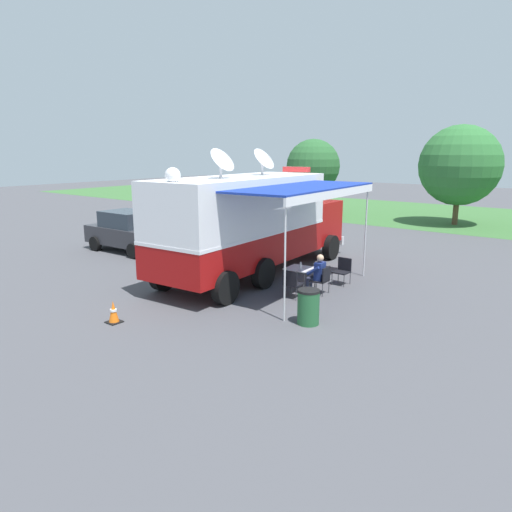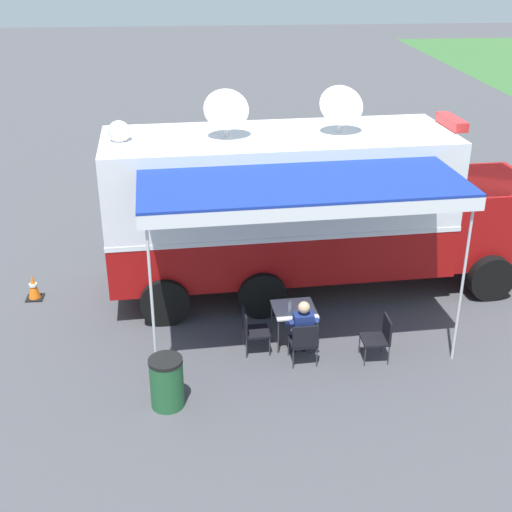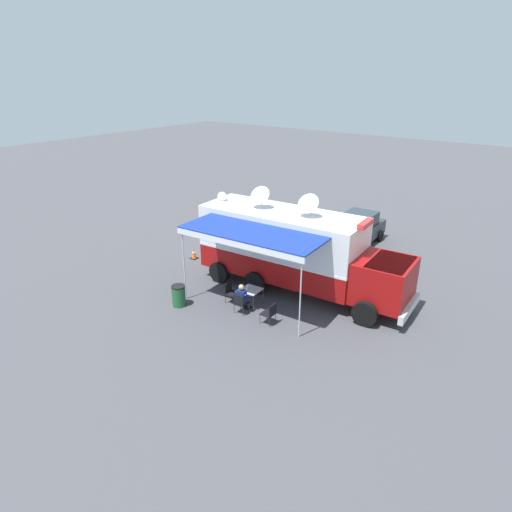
# 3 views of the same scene
# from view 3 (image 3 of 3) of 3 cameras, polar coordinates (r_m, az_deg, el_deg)

# --- Properties ---
(ground_plane) EXTENTS (100.00, 100.00, 0.00)m
(ground_plane) POSITION_cam_3_polar(r_m,az_deg,el_deg) (20.55, 3.12, -3.69)
(ground_plane) COLOR #47474C
(lot_stripe) EXTENTS (0.43, 4.80, 0.01)m
(lot_stripe) POSITION_cam_3_polar(r_m,az_deg,el_deg) (21.45, 10.09, -2.83)
(lot_stripe) COLOR silver
(lot_stripe) RESTS_ON ground
(command_truck) EXTENTS (5.34, 9.63, 4.53)m
(command_truck) POSITION_cam_3_polar(r_m,az_deg,el_deg) (19.40, 5.10, 0.90)
(command_truck) COLOR #9E0F0F
(command_truck) RESTS_ON ground
(folding_table) EXTENTS (0.85, 0.85, 0.73)m
(folding_table) POSITION_cam_3_polar(r_m,az_deg,el_deg) (18.53, -0.68, -4.43)
(folding_table) COLOR silver
(folding_table) RESTS_ON ground
(water_bottle) EXTENTS (0.07, 0.07, 0.22)m
(water_bottle) POSITION_cam_3_polar(r_m,az_deg,el_deg) (18.44, -1.15, -4.02)
(water_bottle) COLOR silver
(water_bottle) RESTS_ON folding_table
(folding_chair_at_table) EXTENTS (0.51, 0.51, 0.87)m
(folding_chair_at_table) POSITION_cam_3_polar(r_m,az_deg,el_deg) (18.01, -2.04, -5.88)
(folding_chair_at_table) COLOR black
(folding_chair_at_table) RESTS_ON ground
(folding_chair_beside_table) EXTENTS (0.51, 0.51, 0.87)m
(folding_chair_beside_table) POSITION_cam_3_polar(r_m,az_deg,el_deg) (18.88, -3.25, -4.47)
(folding_chair_beside_table) COLOR black
(folding_chair_beside_table) RESTS_ON ground
(folding_chair_spare_by_truck) EXTENTS (0.48, 0.48, 0.87)m
(folding_chair_spare_by_truck) POSITION_cam_3_polar(r_m,az_deg,el_deg) (17.30, 1.80, -7.16)
(folding_chair_spare_by_truck) COLOR black
(folding_chair_spare_by_truck) RESTS_ON ground
(seated_responder) EXTENTS (0.68, 0.58, 1.25)m
(seated_responder) POSITION_cam_3_polar(r_m,az_deg,el_deg) (18.08, -1.70, -5.25)
(seated_responder) COLOR navy
(seated_responder) RESTS_ON ground
(trash_bin) EXTENTS (0.57, 0.57, 0.91)m
(trash_bin) POSITION_cam_3_polar(r_m,az_deg,el_deg) (18.88, -9.81, -4.99)
(trash_bin) COLOR #235B33
(trash_bin) RESTS_ON ground
(traffic_cone) EXTENTS (0.36, 0.36, 0.58)m
(traffic_cone) POSITION_cam_3_polar(r_m,az_deg,el_deg) (23.44, -7.90, 0.32)
(traffic_cone) COLOR black
(traffic_cone) RESTS_ON ground
(car_behind_truck) EXTENTS (4.23, 2.08, 1.76)m
(car_behind_truck) POSITION_cam_3_polar(r_m,az_deg,el_deg) (25.58, 12.72, 3.33)
(car_behind_truck) COLOR #2D2D33
(car_behind_truck) RESTS_ON ground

